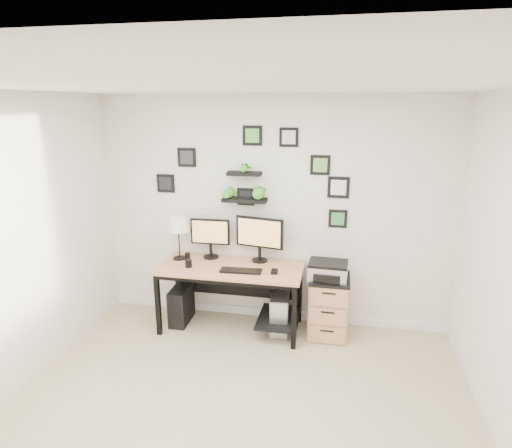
% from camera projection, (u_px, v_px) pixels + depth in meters
% --- Properties ---
extents(room, '(4.00, 4.00, 4.00)m').
position_uv_depth(room, '(271.00, 313.00, 5.18)').
color(room, '#C1B18A').
rests_on(room, ground).
extents(desk, '(1.60, 0.70, 0.75)m').
position_uv_depth(desk, '(234.00, 276.00, 4.79)').
color(desk, tan).
rests_on(desk, ground).
extents(monitor_left, '(0.46, 0.18, 0.47)m').
position_uv_depth(monitor_left, '(210.00, 235.00, 4.93)').
color(monitor_left, black).
rests_on(monitor_left, desk).
extents(monitor_right, '(0.56, 0.21, 0.52)m').
position_uv_depth(monitor_right, '(260.00, 236.00, 4.81)').
color(monitor_right, black).
rests_on(monitor_right, desk).
extents(keyboard, '(0.45, 0.17, 0.02)m').
position_uv_depth(keyboard, '(241.00, 271.00, 4.59)').
color(keyboard, black).
rests_on(keyboard, desk).
extents(mouse, '(0.08, 0.11, 0.03)m').
position_uv_depth(mouse, '(274.00, 271.00, 4.55)').
color(mouse, black).
rests_on(mouse, desk).
extents(table_lamp, '(0.25, 0.25, 0.51)m').
position_uv_depth(table_lamp, '(178.00, 225.00, 4.87)').
color(table_lamp, black).
rests_on(table_lamp, desk).
extents(mug, '(0.07, 0.07, 0.08)m').
position_uv_depth(mug, '(189.00, 263.00, 4.71)').
color(mug, black).
rests_on(mug, desk).
extents(pen_cup, '(0.06, 0.06, 0.08)m').
position_uv_depth(pen_cup, '(187.00, 256.00, 4.94)').
color(pen_cup, black).
rests_on(pen_cup, desk).
extents(pc_tower_black, '(0.20, 0.44, 0.43)m').
position_uv_depth(pc_tower_black, '(181.00, 304.00, 5.02)').
color(pc_tower_black, black).
rests_on(pc_tower_black, ground).
extents(pc_tower_grey, '(0.23, 0.46, 0.44)m').
position_uv_depth(pc_tower_grey, '(280.00, 312.00, 4.82)').
color(pc_tower_grey, gray).
rests_on(pc_tower_grey, ground).
extents(file_cabinet, '(0.43, 0.53, 0.67)m').
position_uv_depth(file_cabinet, '(328.00, 306.00, 4.73)').
color(file_cabinet, tan).
rests_on(file_cabinet, ground).
extents(printer, '(0.42, 0.35, 0.19)m').
position_uv_depth(printer, '(328.00, 270.00, 4.59)').
color(printer, silver).
rests_on(printer, file_cabinet).
extents(wall_decor, '(2.21, 0.18, 1.10)m').
position_uv_depth(wall_decor, '(251.00, 180.00, 4.73)').
color(wall_decor, black).
rests_on(wall_decor, ground).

